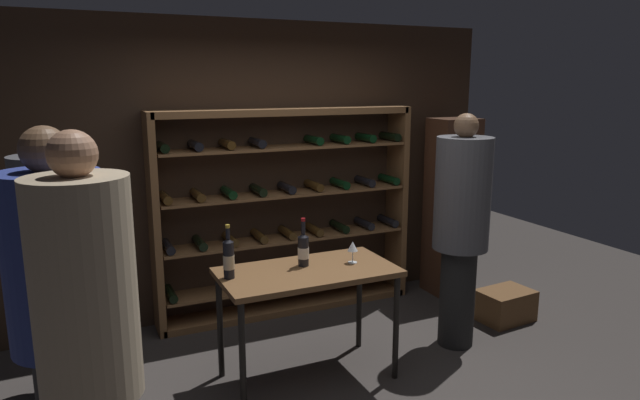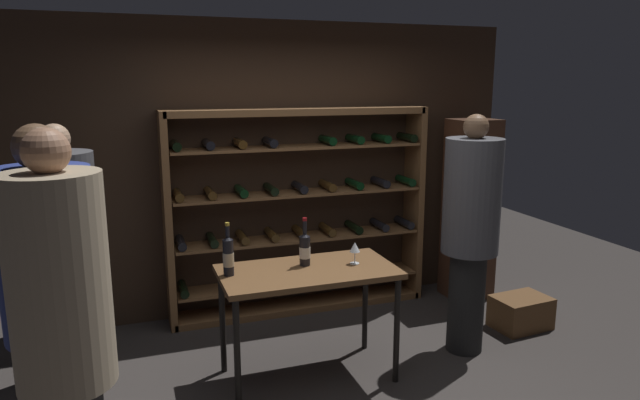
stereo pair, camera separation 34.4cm
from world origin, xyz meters
TOP-DOWN VIEW (x-y plane):
  - ground_plane at (0.00, 0.00)m, footprint 9.63×9.63m
  - back_wall at (0.00, 1.82)m, footprint 4.68×0.10m
  - wine_rack at (0.19, 1.61)m, footprint 2.44×0.32m
  - tasting_table at (-0.14, 0.37)m, footprint 1.25×0.66m
  - person_bystander_red_print at (1.19, 0.36)m, footprint 0.44×0.44m
  - person_guest_plum_blouse at (-1.73, -0.18)m, footprint 0.48×0.48m
  - person_bystander_dark_jacket at (-1.61, -0.78)m, footprint 0.41×0.41m
  - person_host_in_suit at (-1.75, 0.90)m, footprint 0.47×0.48m
  - wine_crate at (1.89, 0.55)m, footprint 0.51×0.38m
  - display_cabinet at (1.88, 1.39)m, footprint 0.44×0.36m
  - wine_bottle_green_slim at (-0.69, 0.43)m, footprint 0.08×0.08m
  - wine_bottle_amber_reserve at (-0.13, 0.46)m, footprint 0.08×0.08m
  - wine_glass_stemmed_left at (0.22, 0.37)m, footprint 0.08×0.08m

SIDE VIEW (x-z plane):
  - ground_plane at x=0.00m, z-range 0.00..0.00m
  - wine_crate at x=1.89m, z-range 0.00..0.28m
  - tasting_table at x=-0.14m, z-range 0.33..1.16m
  - display_cabinet at x=1.88m, z-range 0.00..1.78m
  - wine_glass_stemmed_left at x=0.22m, z-range 0.87..1.03m
  - wine_bottle_amber_reserve at x=-0.13m, z-range 0.78..1.13m
  - wine_rack at x=0.19m, z-range 0.01..1.91m
  - wine_bottle_green_slim at x=-0.69m, z-range 0.78..1.16m
  - person_host_in_suit at x=-1.75m, z-range 0.09..1.95m
  - person_bystander_red_print at x=1.19m, z-range 0.10..2.00m
  - person_guest_plum_blouse at x=-1.73m, z-range 0.09..2.03m
  - person_bystander_dark_jacket at x=-1.61m, z-range 0.11..2.07m
  - back_wall at x=0.00m, z-range 0.00..2.67m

